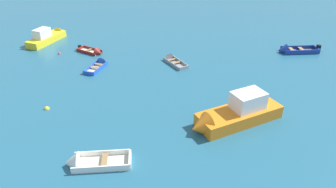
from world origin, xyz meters
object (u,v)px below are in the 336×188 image
at_px(rowboat_maroon_far_right, 95,52).
at_px(mooring_buoy_trailing, 47,109).
at_px(rowboat_white_far_back, 84,162).
at_px(motor_launch_orange_distant_center, 234,114).
at_px(motor_launch_yellow_outer_left, 48,36).
at_px(rowboat_grey_far_left, 171,59).
at_px(mooring_buoy_near_foreground, 59,54).
at_px(rowboat_deep_blue_center, 291,50).
at_px(rowboat_blue_cluster_inner, 100,64).

bearing_deg(rowboat_maroon_far_right, mooring_buoy_trailing, -89.58).
bearing_deg(rowboat_white_far_back, mooring_buoy_trailing, 132.89).
relative_size(motor_launch_orange_distant_center, motor_launch_yellow_outer_left, 1.17).
bearing_deg(rowboat_grey_far_left, rowboat_white_far_back, -101.32).
bearing_deg(rowboat_maroon_far_right, rowboat_white_far_back, -72.70).
relative_size(mooring_buoy_trailing, mooring_buoy_near_foreground, 1.25).
xyz_separation_m(rowboat_maroon_far_right, mooring_buoy_trailing, (0.08, -11.20, -0.15)).
distance_m(motor_launch_yellow_outer_left, rowboat_grey_far_left, 15.57).
distance_m(rowboat_deep_blue_center, rowboat_grey_far_left, 13.33).
height_order(motor_launch_yellow_outer_left, rowboat_deep_blue_center, motor_launch_yellow_outer_left).
distance_m(rowboat_white_far_back, mooring_buoy_trailing, 7.53).
bearing_deg(rowboat_blue_cluster_inner, rowboat_white_far_back, -75.26).
distance_m(motor_launch_yellow_outer_left, mooring_buoy_trailing, 15.76).
height_order(motor_launch_orange_distant_center, rowboat_maroon_far_right, motor_launch_orange_distant_center).
bearing_deg(rowboat_deep_blue_center, rowboat_grey_far_left, -162.65).
bearing_deg(rowboat_white_far_back, rowboat_deep_blue_center, 51.28).
bearing_deg(rowboat_grey_far_left, rowboat_blue_cluster_inner, -162.59).
bearing_deg(rowboat_maroon_far_right, rowboat_grey_far_left, -5.91).
bearing_deg(motor_launch_yellow_outer_left, mooring_buoy_trailing, -64.52).
distance_m(rowboat_maroon_far_right, mooring_buoy_near_foreground, 3.83).
bearing_deg(rowboat_deep_blue_center, motor_launch_orange_distant_center, -115.92).
bearing_deg(motor_launch_orange_distant_center, rowboat_maroon_far_right, 141.62).
distance_m(rowboat_white_far_back, rowboat_deep_blue_center, 25.42).
bearing_deg(rowboat_white_far_back, mooring_buoy_near_foreground, 119.13).
bearing_deg(mooring_buoy_near_foreground, mooring_buoy_trailing, -70.00).
height_order(rowboat_white_far_back, rowboat_maroon_far_right, rowboat_white_far_back).
relative_size(motor_launch_yellow_outer_left, rowboat_maroon_far_right, 1.81).
xyz_separation_m(motor_launch_orange_distant_center, mooring_buoy_near_foreground, (-17.92, 10.60, -0.71)).
bearing_deg(rowboat_grey_far_left, mooring_buoy_trailing, -128.76).
bearing_deg(rowboat_deep_blue_center, mooring_buoy_trailing, -145.75).
xyz_separation_m(motor_launch_yellow_outer_left, rowboat_blue_cluster_inner, (8.29, -6.00, -0.42)).
xyz_separation_m(rowboat_blue_cluster_inner, rowboat_maroon_far_right, (-1.60, 2.99, -0.01)).
xyz_separation_m(rowboat_blue_cluster_inner, rowboat_grey_far_left, (6.78, 2.13, -0.02)).
distance_m(rowboat_white_far_back, rowboat_grey_far_left, 16.17).
xyz_separation_m(motor_launch_yellow_outer_left, rowboat_deep_blue_center, (27.80, 0.10, -0.36)).
relative_size(rowboat_blue_cluster_inner, rowboat_white_far_back, 0.82).
relative_size(rowboat_maroon_far_right, rowboat_grey_far_left, 0.97).
xyz_separation_m(rowboat_white_far_back, rowboat_grey_far_left, (3.17, 15.85, -0.05)).
relative_size(rowboat_white_far_back, mooring_buoy_trailing, 9.94).
height_order(motor_launch_yellow_outer_left, rowboat_blue_cluster_inner, motor_launch_yellow_outer_left).
bearing_deg(motor_launch_orange_distant_center, rowboat_blue_cluster_inner, 146.81).
distance_m(mooring_buoy_trailing, mooring_buoy_near_foreground, 11.28).
bearing_deg(mooring_buoy_near_foreground, motor_launch_yellow_outer_left, 128.90).
bearing_deg(rowboat_blue_cluster_inner, mooring_buoy_trailing, -100.45).
bearing_deg(motor_launch_yellow_outer_left, mooring_buoy_near_foreground, -51.10).
height_order(rowboat_maroon_far_right, mooring_buoy_near_foreground, rowboat_maroon_far_right).
relative_size(rowboat_deep_blue_center, rowboat_grey_far_left, 1.41).
distance_m(motor_launch_yellow_outer_left, mooring_buoy_near_foreground, 4.68).
height_order(motor_launch_orange_distant_center, rowboat_blue_cluster_inner, motor_launch_orange_distant_center).
height_order(rowboat_white_far_back, rowboat_deep_blue_center, rowboat_deep_blue_center).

